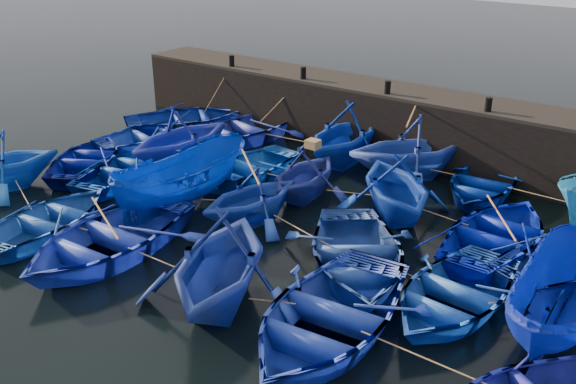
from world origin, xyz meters
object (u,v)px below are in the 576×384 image
Objects in this scene: boat_0 at (186,118)px; wooden_crate at (313,144)px; boat_13 at (88,159)px; boat_8 at (243,168)px.

wooden_crate is at bearing -163.70° from boat_0.
boat_0 is at bearing -114.40° from boat_13.
boat_8 is (5.92, -3.00, -0.06)m from boat_0.
boat_8 is 11.05× the size of wooden_crate.
boat_0 reaches higher than boat_8.
boat_8 is 3.45m from wooden_crate.
wooden_crate reaches higher than boat_0.
boat_13 is 9.03m from wooden_crate.
wooden_crate is (3.08, 0.04, 1.56)m from boat_8.
boat_0 is at bearing 158.50° from boat_8.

